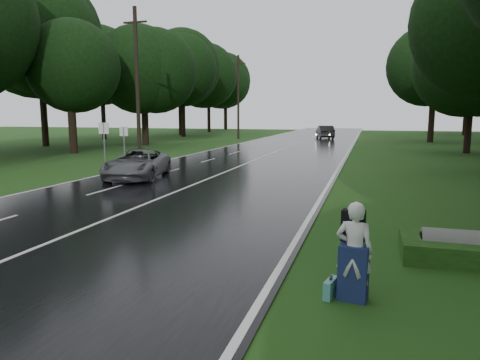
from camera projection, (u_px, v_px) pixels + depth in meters
name	position (u px, v px, depth m)	size (l,w,h in m)	color
ground	(13.00, 259.00, 9.56)	(160.00, 160.00, 0.00)	#1F4614
road	(251.00, 162.00, 28.49)	(12.00, 140.00, 0.04)	black
lane_center	(251.00, 162.00, 28.49)	(0.12, 140.00, 0.01)	silver
grey_car	(137.00, 164.00, 21.21)	(2.35, 5.10, 1.42)	#535559
far_car	(325.00, 132.00, 54.87)	(1.74, 4.99, 1.65)	black
hitchhiker	(354.00, 255.00, 7.36)	(0.69, 0.64, 1.73)	silver
suitcase	(331.00, 288.00, 7.55)	(0.13, 0.46, 0.33)	teal
culvert	(453.00, 259.00, 9.56)	(0.67, 0.67, 1.35)	slate
utility_pole_mid	(140.00, 158.00, 31.39)	(1.80, 0.28, 10.52)	black
utility_pole_far	(238.00, 139.00, 54.75)	(1.80, 0.28, 10.32)	black
road_sign_a	(106.00, 169.00, 25.12)	(0.64, 0.10, 2.67)	white
road_sign_b	(125.00, 165.00, 27.11)	(0.57, 0.10, 2.38)	white
tree_left_d	(74.00, 153.00, 35.03)	(7.94, 7.94, 12.41)	black
tree_left_e	(146.00, 145.00, 44.15)	(8.14, 8.14, 12.73)	black
tree_left_f	(184.00, 137.00, 60.19)	(10.71, 10.71, 16.73)	black
tree_right_e	(466.00, 153.00, 35.15)	(7.48, 7.48, 11.69)	black
tree_right_f	(430.00, 142.00, 48.75)	(9.73, 9.73, 15.20)	black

